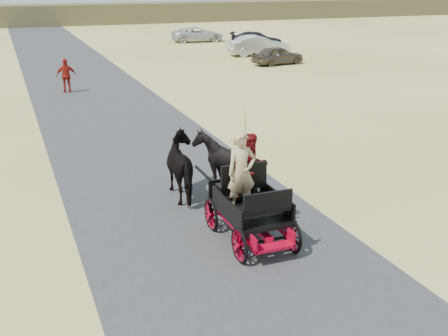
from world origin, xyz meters
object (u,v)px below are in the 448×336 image
object	(u,v)px
pedestrian	(66,76)
car_b	(259,46)
car_a	(278,55)
car_d	(198,34)
horse_right	(224,162)
car_c	(257,40)
horse_left	(185,167)
carriage	(250,225)

from	to	relation	value
pedestrian	car_b	distance (m)	17.59
car_a	car_d	size ratio (longest dim) A/B	0.77
horse_right	car_c	bearing A→B (deg)	-116.14
car_b	horse_right	bearing A→B (deg)	159.67
pedestrian	car_a	bearing A→B (deg)	-157.78
car_b	car_d	bearing A→B (deg)	12.91
horse_left	car_b	world-z (taller)	horse_left
carriage	car_d	world-z (taller)	car_d
carriage	horse_left	xyz separation A→B (m)	(-0.55, 3.00, 0.49)
car_c	car_d	xyz separation A→B (m)	(-3.20, 5.78, 0.01)
car_b	car_a	bearing A→B (deg)	177.87
carriage	pedestrian	distance (m)	18.98
pedestrian	car_d	size ratio (longest dim) A/B	0.37
horse_left	pedestrian	world-z (taller)	pedestrian
car_b	car_c	xyz separation A→B (m)	(2.00, 4.72, -0.11)
car_a	car_d	distance (m)	15.05
pedestrian	car_d	world-z (taller)	pedestrian
horse_left	pedestrian	size ratio (longest dim) A/B	1.16
horse_right	carriage	bearing A→B (deg)	79.61
horse_left	car_b	xyz separation A→B (m)	(13.73, 25.09, -0.11)
car_d	pedestrian	bearing A→B (deg)	150.02
carriage	horse_right	distance (m)	3.09
carriage	pedestrian	xyz separation A→B (m)	(-1.80, 18.89, 0.50)
horse_right	car_a	bearing A→B (deg)	-120.18
car_b	car_c	bearing A→B (deg)	-16.60
carriage	horse_right	size ratio (longest dim) A/B	1.41
carriage	car_c	distance (m)	36.16
pedestrian	carriage	bearing A→B (deg)	99.60
car_a	car_d	bearing A→B (deg)	-7.17
horse_right	car_c	size ratio (longest dim) A/B	0.39
car_d	carriage	bearing A→B (deg)	167.75
car_d	horse_right	bearing A→B (deg)	167.19
car_c	car_d	distance (m)	6.61
carriage	car_b	size ratio (longest dim) A/B	0.53
horse_left	car_d	size ratio (longest dim) A/B	0.43
carriage	car_a	distance (m)	26.67
car_c	car_d	bearing A→B (deg)	58.57
car_a	car_c	world-z (taller)	car_c
car_a	carriage	bearing A→B (deg)	142.90
carriage	horse_right	bearing A→B (deg)	79.61
car_a	pedestrian	bearing A→B (deg)	98.92
car_a	car_b	world-z (taller)	car_b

